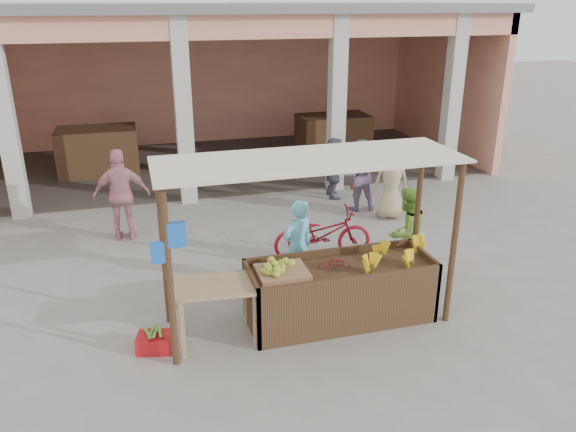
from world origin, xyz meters
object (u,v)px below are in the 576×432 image
object	(u,v)px
red_crate	(155,342)
fruit_stall	(340,294)
side_table	(215,294)
motorcycle	(323,233)
vendor_blue	(298,244)
vendor_green	(406,231)

from	to	relation	value
red_crate	fruit_stall	bearing A→B (deg)	15.45
side_table	motorcycle	bearing A→B (deg)	48.69
side_table	red_crate	world-z (taller)	side_table
red_crate	vendor_blue	world-z (taller)	vendor_blue
vendor_blue	motorcycle	bearing A→B (deg)	-147.27
vendor_green	side_table	bearing A→B (deg)	-3.27
vendor_green	motorcycle	world-z (taller)	vendor_green
fruit_stall	side_table	bearing A→B (deg)	-177.83
side_table	vendor_blue	distance (m)	1.75
side_table	fruit_stall	bearing A→B (deg)	7.76
fruit_stall	red_crate	world-z (taller)	fruit_stall
vendor_green	fruit_stall	bearing A→B (deg)	12.10
red_crate	vendor_blue	size ratio (longest dim) A/B	0.27
vendor_green	motorcycle	xyz separation A→B (m)	(-1.06, 1.03, -0.34)
fruit_stall	vendor_blue	world-z (taller)	vendor_blue
side_table	vendor_blue	xyz separation A→B (m)	(1.43, 1.01, 0.11)
fruit_stall	red_crate	bearing A→B (deg)	-178.20
fruit_stall	side_table	distance (m)	1.80
side_table	red_crate	bearing A→B (deg)	-173.43
fruit_stall	side_table	size ratio (longest dim) A/B	2.36
vendor_blue	vendor_green	world-z (taller)	vendor_green
red_crate	motorcycle	distance (m)	3.67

